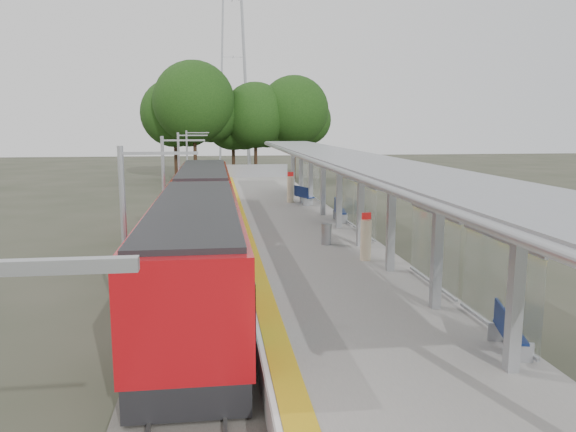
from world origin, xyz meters
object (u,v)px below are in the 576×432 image
(info_pillar_near, at_px, (366,240))
(info_pillar_far, at_px, (290,189))
(bench_far, at_px, (303,195))
(bench_mid, at_px, (338,210))
(litter_bin, at_px, (326,234))
(bench_near, at_px, (507,328))
(train, at_px, (201,217))

(info_pillar_near, height_order, info_pillar_far, info_pillar_far)
(bench_far, height_order, info_pillar_far, info_pillar_far)
(bench_mid, bearing_deg, litter_bin, -99.22)
(bench_near, distance_m, info_pillar_far, 24.34)
(bench_near, distance_m, litter_bin, 11.60)
(train, relative_size, litter_bin, 31.54)
(bench_near, xyz_separation_m, info_pillar_near, (-0.83, 8.62, 0.24))
(train, xyz_separation_m, litter_bin, (5.17, -1.44, -0.61))
(bench_near, distance_m, info_pillar_near, 8.66)
(litter_bin, bearing_deg, bench_near, -81.40)
(train, bearing_deg, info_pillar_near, -35.20)
(litter_bin, bearing_deg, info_pillar_near, -72.31)
(bench_near, xyz_separation_m, litter_bin, (-1.73, 11.47, -0.09))
(info_pillar_far, relative_size, litter_bin, 2.23)
(train, relative_size, info_pillar_near, 15.60)
(train, xyz_separation_m, bench_far, (6.06, 10.35, -0.46))
(bench_mid, xyz_separation_m, info_pillar_near, (-0.82, -8.33, 0.16))
(train, xyz_separation_m, bench_mid, (6.90, 4.04, -0.44))
(info_pillar_near, relative_size, litter_bin, 2.02)
(bench_near, height_order, bench_far, bench_far)
(bench_mid, relative_size, info_pillar_near, 0.99)
(bench_mid, height_order, litter_bin, bench_mid)
(train, distance_m, litter_bin, 5.40)
(bench_mid, relative_size, litter_bin, 2.00)
(bench_far, distance_m, info_pillar_far, 1.25)
(info_pillar_far, bearing_deg, bench_near, -78.73)
(train, bearing_deg, bench_far, 59.67)
(bench_near, xyz_separation_m, info_pillar_far, (-1.50, 24.29, 0.32))
(bench_near, height_order, info_pillar_near, info_pillar_near)
(litter_bin, bearing_deg, info_pillar_far, 88.97)
(bench_far, relative_size, info_pillar_far, 0.88)
(train, relative_size, bench_mid, 15.77)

